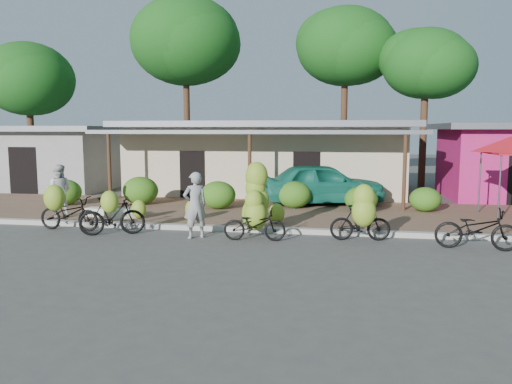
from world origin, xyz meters
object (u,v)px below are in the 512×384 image
bike_left (112,214)px  bike_far_right (477,229)px  vendor (195,205)px  tree_center_right (342,45)px  tree_far_center (183,40)px  teal_van (322,184)px  sack_far (98,212)px  bike_right (362,216)px  bike_far_left (67,211)px  tree_back_left (26,77)px  bike_center (255,209)px  bystander (59,191)px  sack_near (125,213)px  tree_near_right (422,62)px

bike_left → bike_far_right: bike_left is taller
vendor → bike_left: bearing=-32.5°
tree_center_right → tree_far_center: bearing=-176.8°
teal_van → sack_far: bearing=101.8°
bike_right → vendor: bearing=87.3°
bike_far_left → sack_far: size_ratio=2.65×
tree_far_center → teal_van: (8.36, -9.11, -7.17)m
bike_far_left → teal_van: bearing=-47.0°
tree_center_right → bike_right: tree_center_right is taller
tree_back_left → bike_center: bearing=-39.0°
bike_center → bystander: size_ratio=1.21×
tree_back_left → vendor: bearing=-43.0°
bike_far_left → sack_near: bike_far_left is taller
sack_near → bystander: bystander is taller
bike_far_left → bystander: 2.05m
bike_right → bike_far_right: size_ratio=0.80×
tree_far_center → sack_near: (2.13, -13.18, -7.82)m
bike_far_right → bystander: (-12.56, 2.03, 0.47)m
tree_center_right → bike_far_right: tree_center_right is taller
bike_far_right → sack_near: 10.52m
sack_far → tree_back_left: bearing=132.2°
bike_left → bike_right: size_ratio=1.14×
tree_center_right → bystander: tree_center_right is taller
tree_back_left → bike_far_right: (20.43, -12.31, -5.29)m
bike_far_left → tree_center_right: bearing=-22.6°
tree_back_left → bike_right: tree_back_left is taller
tree_back_left → bike_far_right: bearing=-31.1°
tree_center_right → bike_right: 16.98m
tree_far_center → bike_center: size_ratio=4.97×
tree_back_left → bike_left: (10.66, -12.25, -5.20)m
bike_far_left → sack_far: (-0.01, 1.89, -0.33)m
tree_far_center → bike_left: size_ratio=5.54×
tree_far_center → tree_center_right: (9.00, 0.50, -0.47)m
bike_far_right → teal_van: teal_van is taller
tree_near_right → sack_far: size_ratio=10.75×
tree_center_right → bike_far_right: bearing=-77.8°
bike_center → bike_far_right: 5.71m
tree_back_left → tree_near_right: bearing=4.1°
sack_near → tree_near_right: bearing=47.1°
bike_left → bike_center: bearing=-107.2°
tree_center_right → sack_far: (-7.93, -13.49, -7.37)m
tree_center_right → sack_near: tree_center_right is taller
bike_center → bike_right: 2.87m
bike_left → teal_van: teal_van is taller
tree_center_right → vendor: bearing=-104.0°
bike_far_left → bike_left: size_ratio=1.05×
tree_center_right → bike_far_left: size_ratio=4.88×
bike_far_right → sack_far: size_ratio=2.75×
bike_far_left → sack_near: 2.03m
tree_near_right → teal_van: (-4.64, -7.61, -5.44)m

